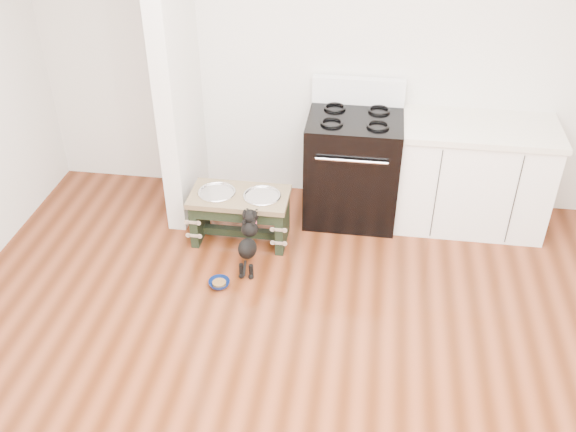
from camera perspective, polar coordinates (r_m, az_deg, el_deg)
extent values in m
plane|color=#471E0C|center=(4.06, -0.27, -16.57)|extent=(5.00, 5.00, 0.00)
plane|color=silver|center=(5.36, 3.80, 14.63)|extent=(5.00, 0.00, 5.00)
cube|color=silver|center=(5.21, -9.98, 13.61)|extent=(0.15, 0.80, 2.70)
cube|color=black|center=(5.40, 5.76, 4.29)|extent=(0.76, 0.65, 0.92)
cube|color=black|center=(5.17, 5.51, 2.02)|extent=(0.58, 0.02, 0.50)
cylinder|color=silver|center=(4.97, 5.68, 4.89)|extent=(0.56, 0.02, 0.02)
cube|color=white|center=(5.40, 6.29, 10.99)|extent=(0.76, 0.08, 0.22)
torus|color=black|center=(5.07, 3.91, 8.29)|extent=(0.18, 0.18, 0.02)
torus|color=black|center=(5.06, 8.02, 7.97)|extent=(0.18, 0.18, 0.02)
torus|color=black|center=(5.32, 4.18, 9.60)|extent=(0.18, 0.18, 0.02)
torus|color=black|center=(5.31, 8.11, 9.30)|extent=(0.18, 0.18, 0.02)
cube|color=white|center=(5.50, 15.99, 3.27)|extent=(1.20, 0.60, 0.86)
cube|color=beige|center=(5.29, 16.77, 7.49)|extent=(1.24, 0.64, 0.05)
cube|color=black|center=(5.49, 15.61, -1.52)|extent=(1.20, 0.06, 0.10)
cube|color=black|center=(5.30, -7.88, 0.03)|extent=(0.06, 0.38, 0.39)
cube|color=black|center=(5.16, -0.50, -0.59)|extent=(0.06, 0.38, 0.39)
cube|color=black|center=(5.00, -4.71, -0.01)|extent=(0.62, 0.03, 0.10)
cube|color=black|center=(5.29, -4.18, -1.43)|extent=(0.62, 0.06, 0.06)
cube|color=brown|center=(5.10, -4.34, 1.71)|extent=(0.78, 0.42, 0.04)
cylinder|color=silver|center=(5.14, -6.33, 1.89)|extent=(0.27, 0.27, 0.05)
cylinder|color=silver|center=(5.07, -2.32, 1.58)|extent=(0.27, 0.27, 0.05)
torus|color=silver|center=(5.12, -6.35, 2.13)|extent=(0.31, 0.31, 0.02)
torus|color=silver|center=(5.05, -2.33, 1.82)|extent=(0.31, 0.31, 0.02)
cylinder|color=black|center=(4.90, -4.16, -4.85)|extent=(0.03, 0.03, 0.12)
cylinder|color=black|center=(4.89, -3.30, -4.93)|extent=(0.03, 0.03, 0.12)
sphere|color=black|center=(4.92, -4.17, -5.34)|extent=(0.04, 0.04, 0.04)
sphere|color=black|center=(4.91, -3.30, -5.43)|extent=(0.04, 0.04, 0.04)
ellipsoid|color=black|center=(4.86, -3.62, -2.91)|extent=(0.14, 0.32, 0.28)
sphere|color=black|center=(4.87, -3.43, -1.13)|extent=(0.13, 0.13, 0.13)
sphere|color=black|center=(4.85, -3.38, -0.05)|extent=(0.11, 0.11, 0.11)
sphere|color=black|center=(4.92, -3.63, 0.47)|extent=(0.04, 0.04, 0.04)
sphere|color=black|center=(4.91, -2.80, 0.40)|extent=(0.04, 0.04, 0.04)
cylinder|color=black|center=(4.82, -3.87, -4.65)|extent=(0.02, 0.09, 0.10)
torus|color=#D63E51|center=(4.86, -3.40, -0.58)|extent=(0.11, 0.07, 0.10)
imported|color=#0B1C4F|center=(4.85, -6.13, -5.99)|extent=(0.18, 0.18, 0.05)
cylinder|color=#513717|center=(4.85, -6.14, -5.96)|extent=(0.10, 0.10, 0.02)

